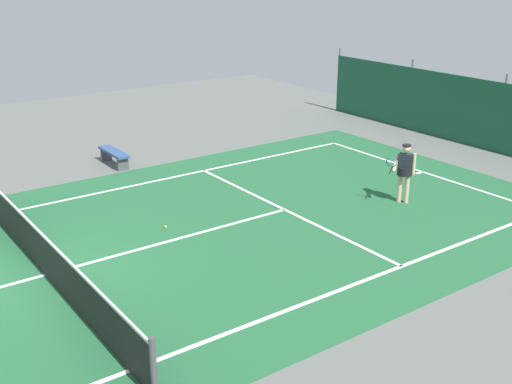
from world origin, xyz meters
name	(u,v)px	position (x,y,z in m)	size (l,w,h in m)	color
ground_plane	(46,275)	(0.00, 0.00, 0.00)	(36.00, 36.00, 0.00)	slate
court_surface	(46,275)	(0.00, 0.00, 0.00)	(11.02, 26.60, 0.01)	#236038
tennis_net	(43,253)	(0.00, 0.00, 0.51)	(10.12, 0.10, 1.10)	black
back_fence	(507,131)	(0.00, 16.19, 0.67)	(16.30, 0.98, 2.70)	#195138
tennis_player	(404,169)	(1.43, 9.37, 0.96)	(0.55, 0.83, 1.64)	#D8AD8C
tennis_ball_near_player	(166,227)	(-0.77, 3.26, 0.03)	(0.07, 0.07, 0.07)	#CCDB33
courtside_bench	(114,154)	(-6.31, 4.37, 0.37)	(1.60, 0.40, 0.49)	#335184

